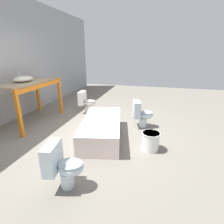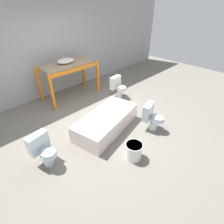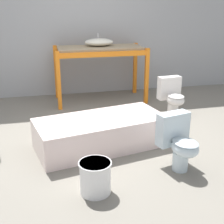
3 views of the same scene
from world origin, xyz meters
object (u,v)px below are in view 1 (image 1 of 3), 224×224
Objects in this scene: sink_basin at (23,79)px; bathtub_main at (102,127)px; bucket_white at (151,141)px; toilet_far at (86,101)px; toilet_extra at (62,165)px; toilet_near at (141,113)px.

sink_basin is 2.35m from bathtub_main.
toilet_far is at bearing 49.81° from bucket_white.
bucket_white is at bearing -136.06° from toilet_far.
bucket_white is at bearing -50.92° from toilet_extra.
toilet_extra is (-2.95, -0.89, 0.00)m from toilet_far.
bathtub_main is at bearing 120.22° from toilet_near.
toilet_far is 1.88× the size of bucket_white.
toilet_far is at bearing -49.67° from sink_basin.
sink_basin is 2.95m from toilet_extra.
bathtub_main is 1.55m from toilet_extra.
bathtub_main is (-0.39, -2.14, -0.89)m from sink_basin.
sink_basin reaches higher than toilet_near.
sink_basin is 0.84× the size of toilet_far.
sink_basin reaches higher than bathtub_main.
toilet_near is (0.38, -2.90, -0.77)m from sink_basin.
toilet_extra is at bearing -169.12° from toilet_far.
bathtub_main reaches higher than bucket_white.
sink_basin is 0.84× the size of toilet_near.
toilet_extra is at bearing -132.67° from sink_basin.
sink_basin reaches higher than toilet_far.
bathtub_main is at bearing -152.37° from toilet_far.
sink_basin is 3.03m from toilet_near.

